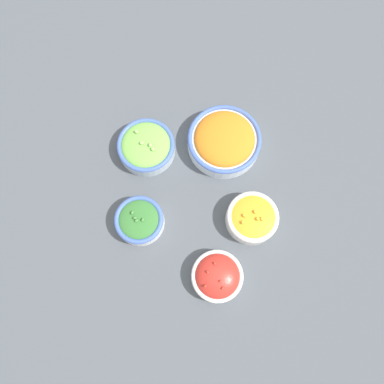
# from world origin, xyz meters

# --- Properties ---
(ground_plane) EXTENTS (3.00, 3.00, 0.00)m
(ground_plane) POSITION_xyz_m (0.00, 0.00, 0.00)
(ground_plane) COLOR #4C5156
(bowl_lettuce) EXTENTS (0.15, 0.15, 0.06)m
(bowl_lettuce) POSITION_xyz_m (-0.14, -0.10, 0.03)
(bowl_lettuce) COLOR #B2C1CC
(bowl_lettuce) RESTS_ON ground_plane
(bowl_broccoli) EXTENTS (0.12, 0.12, 0.06)m
(bowl_broccoli) POSITION_xyz_m (0.05, -0.14, 0.03)
(bowl_broccoli) COLOR white
(bowl_broccoli) RESTS_ON ground_plane
(bowl_cherry_tomatoes) EXTENTS (0.12, 0.12, 0.07)m
(bowl_cherry_tomatoes) POSITION_xyz_m (0.21, 0.03, 0.03)
(bowl_cherry_tomatoes) COLOR white
(bowl_cherry_tomatoes) RESTS_ON ground_plane
(bowl_squash) EXTENTS (0.13, 0.13, 0.06)m
(bowl_squash) POSITION_xyz_m (0.08, 0.14, 0.03)
(bowl_squash) COLOR silver
(bowl_squash) RESTS_ON ground_plane
(bowl_carrots) EXTENTS (0.19, 0.19, 0.07)m
(bowl_carrots) POSITION_xyz_m (-0.13, 0.10, 0.03)
(bowl_carrots) COLOR silver
(bowl_carrots) RESTS_ON ground_plane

